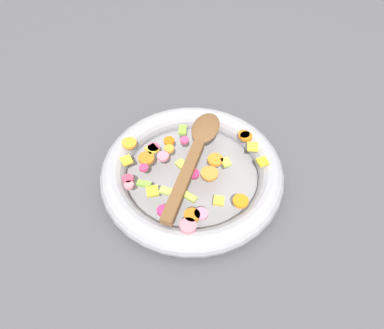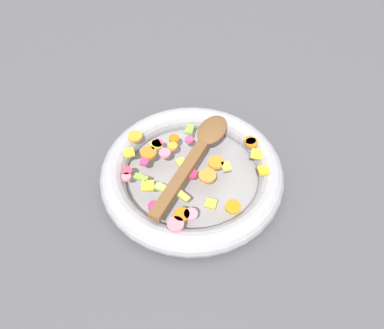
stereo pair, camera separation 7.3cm
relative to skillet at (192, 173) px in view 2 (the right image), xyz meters
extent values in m
plane|color=#4C4C51|center=(0.00, 0.00, -0.02)|extent=(4.00, 4.00, 0.00)
cylinder|color=gray|center=(0.00, 0.00, -0.02)|extent=(0.32, 0.32, 0.01)
torus|color=#9E9EA5|center=(0.00, 0.00, 0.00)|extent=(0.37, 0.37, 0.05)
cylinder|color=orange|center=(-0.06, -0.10, 0.03)|extent=(0.04, 0.04, 0.01)
cylinder|color=orange|center=(-0.01, 0.08, 0.03)|extent=(0.03, 0.03, 0.01)
cylinder|color=orange|center=(-0.09, 0.11, 0.03)|extent=(0.04, 0.04, 0.01)
cylinder|color=orange|center=(-0.07, 0.06, 0.03)|extent=(0.04, 0.04, 0.01)
cylinder|color=orange|center=(0.03, -0.12, 0.03)|extent=(0.04, 0.04, 0.01)
cylinder|color=orange|center=(-0.02, 0.06, 0.03)|extent=(0.02, 0.02, 0.01)
cylinder|color=orange|center=(0.05, -0.01, 0.03)|extent=(0.04, 0.04, 0.01)
cylinder|color=orange|center=(0.13, 0.02, 0.03)|extent=(0.03, 0.03, 0.01)
cylinder|color=orange|center=(0.13, 0.01, 0.03)|extent=(0.03, 0.03, 0.01)
cylinder|color=orange|center=(0.02, -0.04, 0.03)|extent=(0.05, 0.05, 0.01)
cylinder|color=orange|center=(0.07, 0.07, 0.03)|extent=(0.03, 0.03, 0.01)
cube|color=#B9CD4A|center=(0.06, -0.03, 0.03)|extent=(0.02, 0.02, 0.01)
cube|color=#86AF3C|center=(0.03, 0.09, 0.03)|extent=(0.03, 0.03, 0.01)
cube|color=#BBD44C|center=(-0.02, 0.01, 0.03)|extent=(0.02, 0.03, 0.01)
cube|color=#80BC3E|center=(-0.10, 0.00, 0.03)|extent=(0.03, 0.03, 0.01)
cube|color=#AEC957|center=(-0.07, -0.04, 0.03)|extent=(0.03, 0.03, 0.01)
cube|color=#AAC54D|center=(-0.04, -0.07, 0.03)|extent=(0.03, 0.03, 0.01)
cylinder|color=#DA2D63|center=(-0.01, -0.02, 0.03)|extent=(0.03, 0.03, 0.01)
cylinder|color=#DF7B86|center=(-0.13, 0.01, 0.03)|extent=(0.03, 0.03, 0.01)
cylinder|color=#E4447D|center=(0.02, 0.06, 0.03)|extent=(0.02, 0.02, 0.01)
cylinder|color=#C73070|center=(-0.10, -0.07, 0.03)|extent=(0.03, 0.03, 0.01)
cylinder|color=#E74C6E|center=(-0.05, 0.07, 0.03)|extent=(0.03, 0.03, 0.01)
cylinder|color=pink|center=(-0.04, 0.04, 0.03)|extent=(0.03, 0.03, 0.01)
cylinder|color=#DB3F5A|center=(-0.12, 0.03, 0.03)|extent=(0.02, 0.02, 0.01)
cylinder|color=pink|center=(-0.04, -0.11, 0.03)|extent=(0.03, 0.03, 0.01)
cylinder|color=pink|center=(-0.07, -0.12, 0.03)|extent=(0.04, 0.04, 0.01)
cylinder|color=#C5386B|center=(-0.09, 0.04, 0.03)|extent=(0.03, 0.03, 0.01)
cube|color=yellow|center=(-0.05, 0.07, 0.03)|extent=(0.03, 0.03, 0.01)
cube|color=yellow|center=(0.13, -0.02, 0.03)|extent=(0.03, 0.03, 0.01)
cube|color=gold|center=(0.00, -0.10, 0.03)|extent=(0.03, 0.03, 0.01)
cube|color=gold|center=(-0.10, -0.02, 0.03)|extent=(0.03, 0.03, 0.01)
cube|color=yellow|center=(-0.11, 0.07, 0.03)|extent=(0.02, 0.02, 0.01)
cube|color=gold|center=(0.12, -0.06, 0.03)|extent=(0.02, 0.02, 0.01)
cube|color=brown|center=(-0.04, -0.03, 0.04)|extent=(0.16, 0.15, 0.01)
ellipsoid|color=brown|center=(0.07, 0.06, 0.04)|extent=(0.10, 0.10, 0.01)
camera|label=1|loc=(-0.23, -0.41, 0.59)|focal=35.00mm
camera|label=2|loc=(-0.16, -0.44, 0.59)|focal=35.00mm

